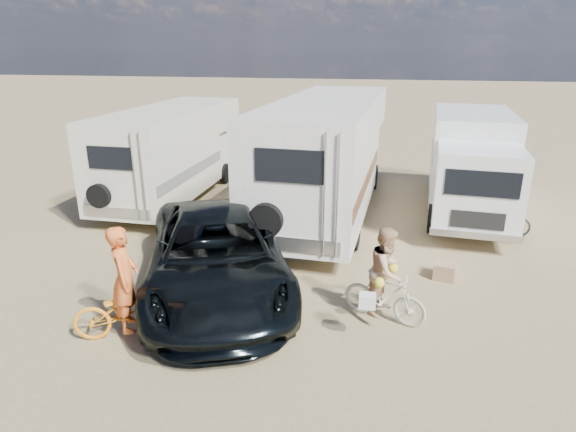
% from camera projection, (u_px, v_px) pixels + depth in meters
% --- Properties ---
extents(ground, '(140.00, 140.00, 0.00)m').
position_uv_depth(ground, '(290.00, 324.00, 8.97)').
color(ground, '#98835B').
rests_on(ground, ground).
extents(rv_main, '(3.16, 9.50, 3.42)m').
position_uv_depth(rv_main, '(327.00, 157.00, 14.59)').
color(rv_main, silver).
rests_on(rv_main, ground).
extents(rv_left, '(2.45, 7.09, 2.98)m').
position_uv_depth(rv_left, '(172.00, 154.00, 15.96)').
color(rv_left, beige).
rests_on(rv_left, ground).
extents(box_truck, '(2.77, 6.63, 2.97)m').
position_uv_depth(box_truck, '(471.00, 166.00, 14.38)').
color(box_truck, white).
rests_on(box_truck, ground).
extents(dark_suv, '(4.70, 6.54, 1.65)m').
position_uv_depth(dark_suv, '(217.00, 254.00, 9.94)').
color(dark_suv, black).
rests_on(dark_suv, ground).
extents(bike_man, '(2.00, 1.29, 0.99)m').
position_uv_depth(bike_man, '(129.00, 311.00, 8.44)').
color(bike_man, orange).
rests_on(bike_man, ground).
extents(bike_woman, '(1.65, 0.98, 0.96)m').
position_uv_depth(bike_woman, '(385.00, 297.00, 8.97)').
color(bike_woman, beige).
rests_on(bike_woman, ground).
extents(rider_man, '(0.67, 0.81, 1.90)m').
position_uv_depth(rider_man, '(126.00, 288.00, 8.29)').
color(rider_man, orange).
rests_on(rider_man, ground).
extents(rider_woman, '(0.87, 0.98, 1.66)m').
position_uv_depth(rider_woman, '(386.00, 280.00, 8.85)').
color(rider_woman, tan).
rests_on(rider_woman, ground).
extents(bike_parked, '(1.69, 0.80, 0.85)m').
position_uv_depth(bike_parked, '(499.00, 219.00, 13.12)').
color(bike_parked, '#232624').
rests_on(bike_parked, ground).
extents(cooler, '(0.57, 0.42, 0.45)m').
position_uv_depth(cooler, '(294.00, 247.00, 11.84)').
color(cooler, '#265E99').
rests_on(cooler, ground).
extents(crate, '(0.54, 0.54, 0.36)m').
position_uv_depth(crate, '(445.00, 271.00, 10.68)').
color(crate, '#9C7757').
rests_on(crate, ground).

